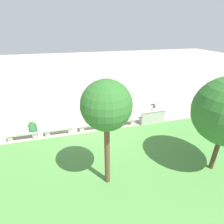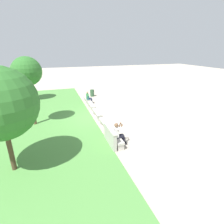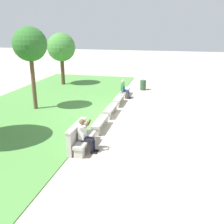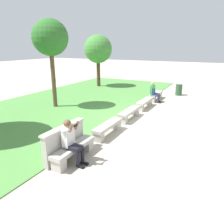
{
  "view_description": "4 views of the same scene",
  "coord_description": "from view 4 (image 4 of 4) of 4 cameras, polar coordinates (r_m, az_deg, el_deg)",
  "views": [
    {
      "loc": [
        1.34,
        10.08,
        6.23
      ],
      "look_at": [
        -1.5,
        -0.46,
        0.89
      ],
      "focal_mm": 28.0,
      "sensor_mm": 36.0,
      "label": 1
    },
    {
      "loc": [
        -12.54,
        3.03,
        5.12
      ],
      "look_at": [
        -1.85,
        -0.6,
        0.99
      ],
      "focal_mm": 28.0,
      "sensor_mm": 36.0,
      "label": 2
    },
    {
      "loc": [
        -13.25,
        -3.21,
        4.66
      ],
      "look_at": [
        -1.56,
        -0.45,
        0.7
      ],
      "focal_mm": 42.0,
      "sensor_mm": 36.0,
      "label": 3
    },
    {
      "loc": [
        -9.04,
        -3.76,
        3.32
      ],
      "look_at": [
        -1.84,
        -0.03,
        0.84
      ],
      "focal_mm": 35.0,
      "sensor_mm": 36.0,
      "label": 4
    }
  ],
  "objects": [
    {
      "name": "bench_near",
      "position": [
        8.42,
        -1.12,
        -4.08
      ],
      "size": [
        1.75,
        0.4,
        0.45
      ],
      "color": "#B7B2A8",
      "rests_on": "ground"
    },
    {
      "name": "bench_main",
      "position": [
        6.78,
        -9.9,
        -9.8
      ],
      "size": [
        1.75,
        0.4,
        0.45
      ],
      "color": "#B7B2A8",
      "rests_on": "ground"
    },
    {
      "name": "backpack",
      "position": [
        13.44,
        10.67,
        5.12
      ],
      "size": [
        0.28,
        0.24,
        0.43
      ],
      "color": "#234C8C",
      "rests_on": "bench_end"
    },
    {
      "name": "backrest_wall_with_plaque",
      "position": [
        6.88,
        -12.28,
        -7.48
      ],
      "size": [
        1.79,
        0.24,
        1.01
      ],
      "color": "#B7B2A8",
      "rests_on": "ground"
    },
    {
      "name": "trash_bin",
      "position": [
        15.9,
        17.05,
        5.56
      ],
      "size": [
        0.44,
        0.44,
        0.75
      ],
      "primitive_type": "cylinder",
      "color": "#2D5133",
      "rests_on": "ground"
    },
    {
      "name": "bench_end",
      "position": [
        14.17,
        11.39,
        4.31
      ],
      "size": [
        1.75,
        0.4,
        0.45
      ],
      "color": "#B7B2A8",
      "rests_on": "ground"
    },
    {
      "name": "ground_plane",
      "position": [
        10.34,
        4.56,
        -1.8
      ],
      "size": [
        80.0,
        80.0,
        0.0
      ],
      "primitive_type": "plane",
      "color": "#B2A593"
    },
    {
      "name": "bench_mid",
      "position": [
        10.25,
        4.6,
        -0.24
      ],
      "size": [
        1.75,
        0.4,
        0.45
      ],
      "color": "#B7B2A8",
      "rests_on": "ground"
    },
    {
      "name": "person_photographer",
      "position": [
        6.41,
        -10.59,
        -7.09
      ],
      "size": [
        0.49,
        0.74,
        1.32
      ],
      "color": "black",
      "rests_on": "ground"
    },
    {
      "name": "tree_left_background",
      "position": [
        18.41,
        -3.67,
        16.0
      ],
      "size": [
        2.26,
        2.26,
        4.18
      ],
      "color": "#4C3826",
      "rests_on": "ground"
    },
    {
      "name": "person_distant",
      "position": [
        13.46,
        10.96,
        5.32
      ],
      "size": [
        0.48,
        0.67,
        1.26
      ],
      "color": "black",
      "rests_on": "ground"
    },
    {
      "name": "grass_strip",
      "position": [
        12.61,
        -14.09,
        1.26
      ],
      "size": [
        22.32,
        8.0,
        0.03
      ],
      "primitive_type": "cube",
      "color": "#518E42",
      "rests_on": "ground"
    },
    {
      "name": "tree_behind_wall",
      "position": [
        12.33,
        -15.82,
        18.01
      ],
      "size": [
        1.88,
        1.88,
        4.66
      ],
      "color": "brown",
      "rests_on": "ground"
    },
    {
      "name": "bench_far",
      "position": [
        12.18,
        8.54,
        2.41
      ],
      "size": [
        1.75,
        0.4,
        0.45
      ],
      "color": "#B7B2A8",
      "rests_on": "ground"
    }
  ]
}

